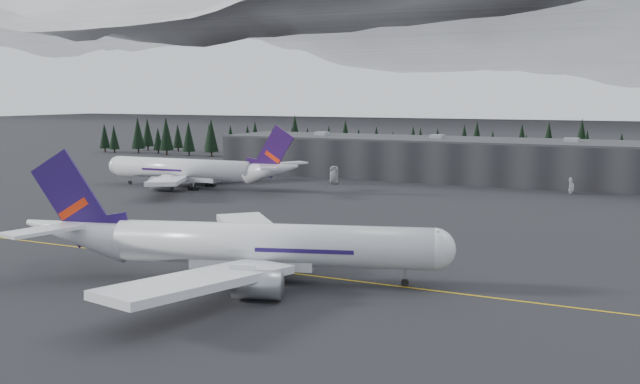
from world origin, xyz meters
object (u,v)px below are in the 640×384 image
at_px(terminal, 468,159).
at_px(jet_main, 235,244).
at_px(gse_vehicle_b, 571,191).
at_px(gse_vehicle_a, 334,182).
at_px(jet_parked, 198,170).

xyz_separation_m(terminal, jet_main, (0.64, -133.80, -1.14)).
xyz_separation_m(jet_main, gse_vehicle_b, (32.07, 114.24, -4.40)).
bearing_deg(gse_vehicle_b, gse_vehicle_a, -88.53).
xyz_separation_m(jet_parked, gse_vehicle_b, (95.87, 33.49, -4.37)).
xyz_separation_m(jet_parked, gse_vehicle_a, (30.51, 25.29, -4.38)).
xyz_separation_m(terminal, gse_vehicle_b, (32.70, -19.57, -5.54)).
height_order(terminal, jet_parked, jet_parked).
distance_m(jet_parked, gse_vehicle_a, 39.87).
relative_size(jet_main, gse_vehicle_b, 13.66).
xyz_separation_m(terminal, gse_vehicle_a, (-32.66, -27.77, -5.55)).
bearing_deg(jet_parked, gse_vehicle_a, -142.64).
distance_m(jet_main, gse_vehicle_b, 118.73).
relative_size(terminal, gse_vehicle_b, 36.03).
relative_size(jet_parked, gse_vehicle_a, 11.50).
distance_m(terminal, jet_main, 133.81).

